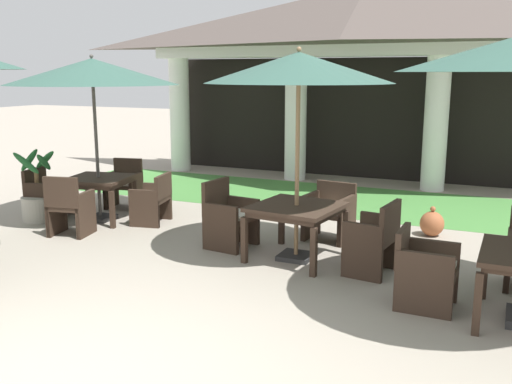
# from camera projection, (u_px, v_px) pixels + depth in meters

# --- Properties ---
(background_pavilion) EXTENTS (10.23, 2.75, 4.12)m
(background_pavilion) POSITION_uv_depth(u_px,v_px,m) (367.00, 34.00, 11.84)
(background_pavilion) COLOR white
(background_pavilion) RESTS_ON ground
(lawn_strip) EXTENTS (12.03, 2.74, 0.01)m
(lawn_strip) POSITION_uv_depth(u_px,v_px,m) (338.00, 199.00, 10.90)
(lawn_strip) COLOR #47843D
(lawn_strip) RESTS_ON ground
(patio_chair_near_foreground_west) EXTENTS (0.58, 0.55, 0.81)m
(patio_chair_near_foreground_west) POSITION_uv_depth(u_px,v_px,m) (424.00, 270.00, 5.85)
(patio_chair_near_foreground_west) COLOR #38281E
(patio_chair_near_foreground_west) RESTS_ON ground
(patio_table_mid_right) EXTENTS (1.16, 1.16, 0.72)m
(patio_table_mid_right) POSITION_uv_depth(u_px,v_px,m) (297.00, 212.00, 7.30)
(patio_table_mid_right) COLOR #38281E
(patio_table_mid_right) RESTS_ON ground
(patio_umbrella_mid_right) EXTENTS (2.33, 2.33, 2.67)m
(patio_umbrella_mid_right) POSITION_uv_depth(u_px,v_px,m) (299.00, 69.00, 6.94)
(patio_umbrella_mid_right) COLOR #2D2D2D
(patio_umbrella_mid_right) RESTS_ON ground
(patio_chair_mid_right_west) EXTENTS (0.63, 0.67, 0.92)m
(patio_chair_mid_right_west) POSITION_uv_depth(u_px,v_px,m) (229.00, 217.00, 7.88)
(patio_chair_mid_right_west) COLOR #38281E
(patio_chair_mid_right_west) RESTS_ON ground
(patio_chair_mid_right_north) EXTENTS (0.69, 0.62, 0.81)m
(patio_chair_mid_right_north) POSITION_uv_depth(u_px,v_px,m) (330.00, 212.00, 8.22)
(patio_chair_mid_right_north) COLOR #38281E
(patio_chair_mid_right_north) RESTS_ON ground
(patio_chair_mid_right_east) EXTENTS (0.57, 0.68, 0.89)m
(patio_chair_mid_right_east) POSITION_uv_depth(u_px,v_px,m) (374.00, 239.00, 6.81)
(patio_chair_mid_right_east) COLOR #38281E
(patio_chair_mid_right_east) RESTS_ON ground
(patio_table_far_back) EXTENTS (1.12, 1.12, 0.71)m
(patio_table_far_back) POSITION_uv_depth(u_px,v_px,m) (99.00, 183.00, 9.28)
(patio_table_far_back) COLOR #38281E
(patio_table_far_back) RESTS_ON ground
(patio_umbrella_far_back) EXTENTS (2.68, 2.68, 2.65)m
(patio_umbrella_far_back) POSITION_uv_depth(u_px,v_px,m) (92.00, 72.00, 8.92)
(patio_umbrella_far_back) COLOR #2D2D2D
(patio_umbrella_far_back) RESTS_ON ground
(patio_chair_far_back_north) EXTENTS (0.65, 0.61, 0.86)m
(patio_chair_far_back_north) POSITION_uv_depth(u_px,v_px,m) (124.00, 185.00, 10.21)
(patio_chair_far_back_north) COLOR #38281E
(patio_chair_far_back_north) RESTS_ON ground
(patio_chair_far_back_east) EXTENTS (0.61, 0.70, 0.80)m
(patio_chair_far_back_east) POSITION_uv_depth(u_px,v_px,m) (153.00, 200.00, 9.13)
(patio_chair_far_back_east) COLOR #38281E
(patio_chair_far_back_east) RESTS_ON ground
(patio_chair_far_back_south) EXTENTS (0.64, 0.60, 0.91)m
(patio_chair_far_back_south) POSITION_uv_depth(u_px,v_px,m) (69.00, 208.00, 8.43)
(patio_chair_far_back_south) COLOR #38281E
(patio_chair_far_back_south) RESTS_ON ground
(patio_chair_far_back_west) EXTENTS (0.70, 0.74, 0.81)m
(patio_chair_far_back_west) POSITION_uv_depth(u_px,v_px,m) (48.00, 194.00, 9.52)
(patio_chair_far_back_west) COLOR #38281E
(patio_chair_far_back_west) RESTS_ON ground
(potted_palm_left_edge) EXTENTS (0.55, 0.57, 1.18)m
(potted_palm_left_edge) POSITION_uv_depth(u_px,v_px,m) (39.00, 201.00, 9.31)
(potted_palm_left_edge) COLOR #B2AD9E
(potted_palm_left_edge) RESTS_ON ground
(terracotta_urn) EXTENTS (0.35, 0.35, 0.45)m
(terracotta_urn) POSITION_uv_depth(u_px,v_px,m) (432.00, 224.00, 8.44)
(terracotta_urn) COLOR #9E5633
(terracotta_urn) RESTS_ON ground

